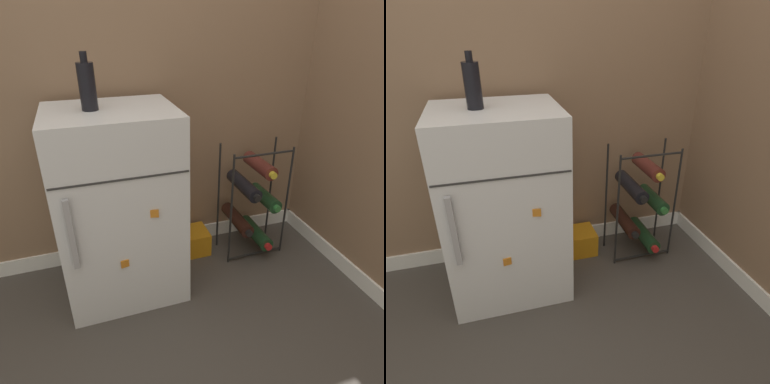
# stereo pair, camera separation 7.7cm
# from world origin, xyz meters

# --- Properties ---
(ground_plane) EXTENTS (14.00, 14.00, 0.00)m
(ground_plane) POSITION_xyz_m (0.00, 0.00, 0.00)
(ground_plane) COLOR #423D38
(wall_back) EXTENTS (6.86, 0.07, 2.50)m
(wall_back) POSITION_xyz_m (0.00, 0.72, 1.24)
(wall_back) COLOR #84664C
(wall_back) RESTS_ON ground_plane
(mini_fridge) EXTENTS (0.56, 0.50, 0.94)m
(mini_fridge) POSITION_xyz_m (-0.25, 0.41, 0.47)
(mini_fridge) COLOR silver
(mini_fridge) RESTS_ON ground_plane
(wine_rack) EXTENTS (0.36, 0.32, 0.67)m
(wine_rack) POSITION_xyz_m (0.52, 0.48, 0.33)
(wine_rack) COLOR black
(wine_rack) RESTS_ON ground_plane
(soda_box) EXTENTS (0.21, 0.17, 0.14)m
(soda_box) POSITION_xyz_m (0.17, 0.57, 0.07)
(soda_box) COLOR orange
(soda_box) RESTS_ON ground_plane
(fridge_top_bottle) EXTENTS (0.07, 0.07, 0.23)m
(fridge_top_bottle) POSITION_xyz_m (-0.32, 0.41, 1.04)
(fridge_top_bottle) COLOR black
(fridge_top_bottle) RESTS_ON mini_fridge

